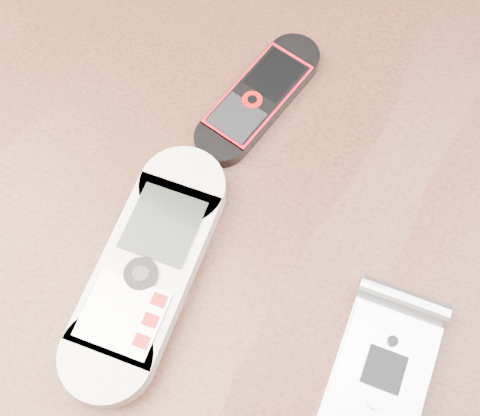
% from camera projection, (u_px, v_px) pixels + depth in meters
% --- Properties ---
extents(ground, '(4.00, 4.00, 0.00)m').
position_uv_depth(ground, '(237.00, 385.00, 1.15)').
color(ground, '#472B19').
rests_on(ground, ground).
extents(table, '(1.20, 0.80, 0.75)m').
position_uv_depth(table, '(235.00, 261.00, 0.56)').
color(table, black).
rests_on(table, ground).
extents(nokia_white, '(0.08, 0.19, 0.02)m').
position_uv_depth(nokia_white, '(147.00, 269.00, 0.43)').
color(nokia_white, beige).
rests_on(nokia_white, table).
extents(nokia_black_red, '(0.06, 0.13, 0.01)m').
position_uv_depth(nokia_black_red, '(258.00, 98.00, 0.49)').
color(nokia_black_red, black).
rests_on(nokia_black_red, table).
extents(motorola_razr, '(0.07, 0.12, 0.02)m').
position_uv_depth(motorola_razr, '(380.00, 376.00, 0.41)').
color(motorola_razr, silver).
rests_on(motorola_razr, table).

